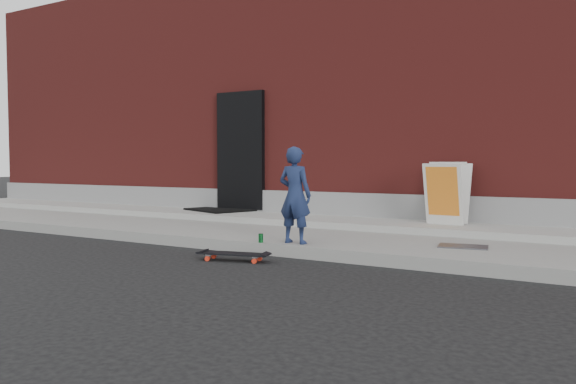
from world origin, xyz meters
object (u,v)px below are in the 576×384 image
Objects in this scene: child at (295,195)px; soda_can at (261,238)px; pizza_sign at (447,193)px; skateboard at (234,254)px.

child reaches higher than soda_can.
pizza_sign reaches higher than soda_can.
skateboard is (-0.42, -0.74, -0.68)m from child.
child is 10.85× the size of soda_can.
child reaches higher than skateboard.
child is at bearing 60.71° from skateboard.
child is 1.09m from skateboard.
skateboard is 0.59m from soda_can.
child is 0.71m from soda_can.
child reaches higher than pizza_sign.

